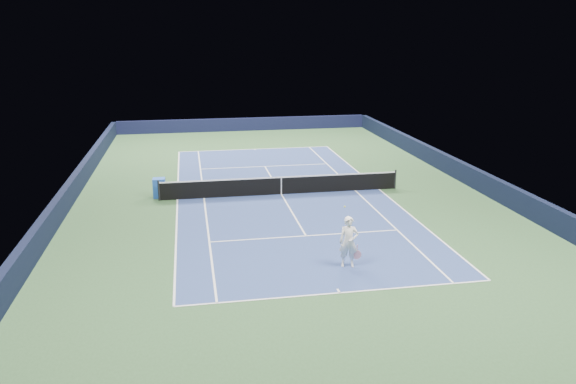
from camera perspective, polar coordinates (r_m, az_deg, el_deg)
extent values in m
plane|color=#2B4C29|center=(30.10, -0.68, -0.23)|extent=(40.00, 40.00, 0.00)
cube|color=black|center=(49.17, -4.54, 6.86)|extent=(22.00, 0.35, 1.10)
cube|color=black|center=(33.42, 17.95, 1.62)|extent=(0.35, 40.00, 1.10)
cube|color=black|center=(30.18, -21.40, -0.25)|extent=(0.35, 40.00, 1.10)
cube|color=navy|center=(30.09, -0.68, -0.23)|extent=(10.97, 23.77, 0.01)
cube|color=white|center=(41.51, -3.41, 4.37)|extent=(10.97, 0.08, 0.00)
cube|color=white|center=(19.24, 5.28, -10.16)|extent=(10.97, 0.08, 0.00)
cube|color=white|center=(31.43, 9.23, 0.29)|extent=(0.08, 23.77, 0.00)
cube|color=white|center=(29.72, -11.17, -0.75)|extent=(0.08, 23.77, 0.00)
cube|color=white|center=(31.01, 6.84, 0.17)|extent=(0.08, 23.77, 0.00)
cube|color=white|center=(29.72, -8.53, -0.61)|extent=(0.08, 23.77, 0.00)
cube|color=white|center=(36.20, -2.36, 2.62)|extent=(8.23, 0.08, 0.00)
cube|color=white|center=(24.13, 1.84, -4.47)|extent=(8.23, 0.08, 0.00)
cube|color=white|center=(30.09, -0.68, -0.22)|extent=(0.08, 12.80, 0.00)
cube|color=white|center=(41.37, -3.38, 4.33)|extent=(0.08, 0.30, 0.00)
cube|color=white|center=(19.37, 5.16, -9.97)|extent=(0.08, 0.30, 0.00)
cylinder|color=black|center=(29.61, -12.99, 0.14)|extent=(0.10, 0.10, 1.07)
cylinder|color=black|center=(31.60, 10.84, 1.28)|extent=(0.10, 0.10, 1.07)
cube|color=black|center=(29.97, -0.69, 0.60)|extent=(12.80, 0.03, 0.91)
cube|color=white|center=(29.84, -0.69, 1.50)|extent=(12.80, 0.04, 0.06)
cube|color=white|center=(29.97, -0.69, 0.60)|extent=(0.05, 0.04, 0.91)
cube|color=blue|center=(30.19, -12.94, 0.41)|extent=(0.65, 0.60, 1.03)
cube|color=white|center=(30.19, -12.39, 0.32)|extent=(0.06, 0.46, 0.46)
imported|color=white|center=(20.92, 6.18, -5.06)|extent=(0.79, 0.60, 1.94)
cylinder|color=pink|center=(21.07, 7.04, -5.74)|extent=(0.03, 0.03, 0.32)
cylinder|color=black|center=(21.16, 7.02, -6.35)|extent=(0.32, 0.03, 0.32)
cylinder|color=pink|center=(21.16, 7.02, -6.35)|extent=(0.34, 0.03, 0.34)
sphere|color=yellow|center=(21.50, 5.78, -1.50)|extent=(0.07, 0.07, 0.07)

